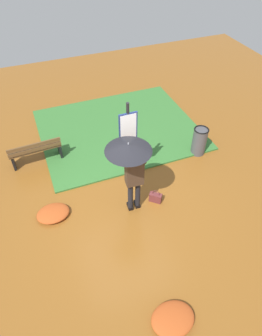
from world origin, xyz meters
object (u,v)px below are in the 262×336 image
person_with_umbrella (131,161)px  trash_bin (199,141)px  info_sign_post (128,135)px  handbag (156,197)px  park_bench (36,151)px

person_with_umbrella → trash_bin: 3.06m
info_sign_post → trash_bin: bearing=-172.6°
handbag → park_bench: bearing=-45.3°
handbag → trash_bin: 2.29m
info_sign_post → park_bench: 2.81m
handbag → trash_bin: (-1.91, -1.23, 0.29)m
park_bench → info_sign_post: bearing=143.9°
park_bench → person_with_umbrella: bearing=126.0°
park_bench → trash_bin: size_ratio=1.68×
person_with_umbrella → trash_bin: (-2.55, -1.25, -1.13)m
handbag → park_bench: 3.50m
person_with_umbrella → handbag: 1.56m
trash_bin → park_bench: bearing=-16.0°
person_with_umbrella → park_bench: bearing=-54.0°
trash_bin → handbag: bearing=32.9°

